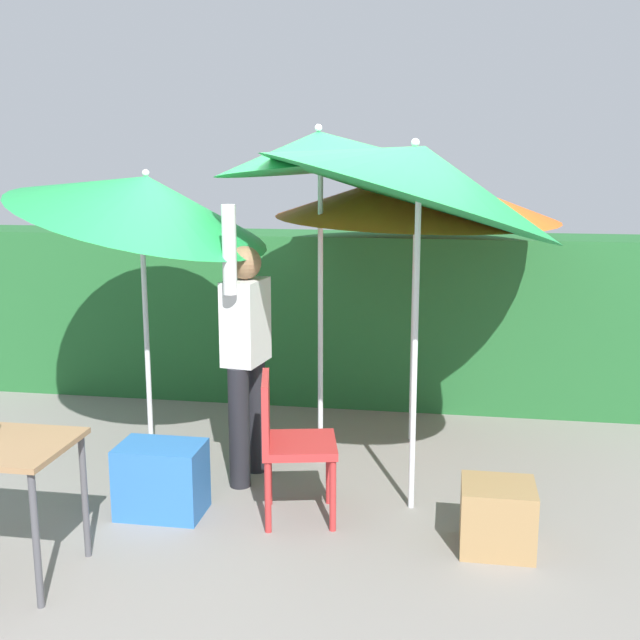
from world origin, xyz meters
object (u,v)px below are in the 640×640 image
object	(u,v)px
umbrella_rainbow	(319,151)
umbrella_yellow	(417,193)
cooler_box	(162,479)
crate_cardboard	(497,517)
person_vendor	(246,346)
umbrella_orange	(417,173)
umbrella_navy	(144,199)
chair_plastic	(287,438)

from	to	relation	value
umbrella_rainbow	umbrella_yellow	bearing A→B (deg)	43.37
umbrella_yellow	cooler_box	distance (m)	2.73
cooler_box	crate_cardboard	xyz separation A→B (m)	(2.02, -0.12, -0.03)
umbrella_rainbow	person_vendor	world-z (taller)	umbrella_rainbow
umbrella_orange	umbrella_navy	xyz separation A→B (m)	(-1.85, 0.40, -0.19)
umbrella_rainbow	crate_cardboard	distance (m)	2.60
umbrella_orange	person_vendor	world-z (taller)	umbrella_orange
umbrella_yellow	cooler_box	bearing A→B (deg)	-132.20
umbrella_navy	crate_cardboard	bearing A→B (deg)	-20.92
umbrella_rainbow	umbrella_orange	bearing A→B (deg)	-41.96
umbrella_navy	umbrella_yellow	bearing A→B (deg)	24.29
chair_plastic	cooler_box	size ratio (longest dim) A/B	1.72
umbrella_navy	chair_plastic	size ratio (longest dim) A/B	2.58
umbrella_rainbow	umbrella_orange	world-z (taller)	umbrella_orange
person_vendor	chair_plastic	bearing A→B (deg)	-54.52
cooler_box	umbrella_orange	bearing A→B (deg)	14.56
umbrella_orange	cooler_box	xyz separation A→B (m)	(-1.50, -0.39, -1.85)
umbrella_navy	person_vendor	distance (m)	1.21
umbrella_rainbow	umbrella_navy	xyz separation A→B (m)	(-1.17, -0.22, -0.32)
umbrella_rainbow	chair_plastic	bearing A→B (deg)	-92.48
crate_cardboard	umbrella_navy	bearing A→B (deg)	159.08
umbrella_orange	umbrella_navy	size ratio (longest dim) A/B	1.12
umbrella_yellow	crate_cardboard	xyz separation A→B (m)	(0.57, -1.72, -1.71)
umbrella_rainbow	person_vendor	distance (m)	1.39
cooler_box	umbrella_navy	bearing A→B (deg)	114.11
umbrella_rainbow	umbrella_yellow	distance (m)	0.92
umbrella_rainbow	crate_cardboard	size ratio (longest dim) A/B	5.94
cooler_box	crate_cardboard	world-z (taller)	cooler_box
umbrella_rainbow	chair_plastic	size ratio (longest dim) A/B	2.72
umbrella_yellow	person_vendor	world-z (taller)	umbrella_yellow
person_vendor	chair_plastic	xyz separation A→B (m)	(0.39, -0.55, -0.42)
umbrella_orange	crate_cardboard	size ratio (longest dim) A/B	6.30
umbrella_rainbow	chair_plastic	xyz separation A→B (m)	(-0.04, -0.93, -1.69)
umbrella_orange	umbrella_navy	world-z (taller)	umbrella_orange
umbrella_yellow	umbrella_navy	distance (m)	1.97
umbrella_yellow	chair_plastic	size ratio (longest dim) A/B	2.40
umbrella_navy	cooler_box	distance (m)	1.87
umbrella_navy	crate_cardboard	xyz separation A→B (m)	(2.37, -0.91, -1.70)
cooler_box	chair_plastic	bearing A→B (deg)	5.59
umbrella_orange	umbrella_yellow	xyz separation A→B (m)	(-0.05, 1.21, -0.17)
umbrella_rainbow	cooler_box	size ratio (longest dim) A/B	4.69
chair_plastic	crate_cardboard	size ratio (longest dim) A/B	2.18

